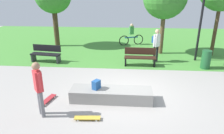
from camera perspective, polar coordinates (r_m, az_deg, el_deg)
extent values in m
plane|color=#9E9993|center=(8.08, 4.56, -6.91)|extent=(28.00, 28.00, 0.00)
cube|color=#478C38|center=(15.82, 4.57, 7.13)|extent=(26.60, 11.57, 0.01)
cube|color=gray|center=(7.40, -0.21, -7.68)|extent=(2.88, 0.76, 0.44)
cube|color=#1E4C8C|center=(7.28, -4.38, -4.90)|extent=(0.31, 0.34, 0.32)
cylinder|color=slate|center=(6.95, -19.30, -9.02)|extent=(0.12, 0.12, 0.87)
cylinder|color=slate|center=(6.77, -18.78, -9.83)|extent=(0.12, 0.12, 0.87)
cube|color=red|center=(6.52, -19.82, -3.65)|extent=(0.36, 0.38, 0.65)
cylinder|color=red|center=(6.67, -20.24, -2.92)|extent=(0.09, 0.09, 0.60)
cylinder|color=red|center=(6.36, -19.44, -3.97)|extent=(0.09, 0.09, 0.60)
sphere|color=#9E7556|center=(6.35, -20.34, 0.23)|extent=(0.23, 0.23, 0.23)
cube|color=gold|center=(6.53, -6.84, -13.76)|extent=(0.81, 0.25, 0.02)
cylinder|color=silver|center=(6.58, -4.25, -13.73)|extent=(0.06, 0.03, 0.06)
cylinder|color=silver|center=(6.45, -4.37, -14.54)|extent=(0.06, 0.03, 0.06)
cylinder|color=silver|center=(6.65, -9.20, -13.56)|extent=(0.06, 0.03, 0.06)
cylinder|color=silver|center=(6.53, -9.43, -14.35)|extent=(0.06, 0.03, 0.06)
cube|color=#A5262D|center=(7.76, -17.33, -8.56)|extent=(0.38, 0.82, 0.02)
cylinder|color=silver|center=(8.02, -16.65, -7.80)|extent=(0.04, 0.06, 0.06)
cylinder|color=silver|center=(7.94, -15.68, -8.01)|extent=(0.04, 0.06, 0.06)
cylinder|color=silver|center=(7.63, -18.99, -9.65)|extent=(0.04, 0.06, 0.06)
cylinder|color=silver|center=(7.55, -17.99, -9.90)|extent=(0.04, 0.06, 0.06)
cube|color=#331E14|center=(10.66, 7.78, 2.62)|extent=(1.61, 0.47, 0.06)
cube|color=#331E14|center=(10.79, 7.81, 4.40)|extent=(1.60, 0.09, 0.36)
cube|color=black|center=(10.79, 11.62, 1.34)|extent=(0.09, 0.40, 0.45)
cube|color=black|center=(10.72, 3.79, 1.61)|extent=(0.09, 0.40, 0.45)
cube|color=black|center=(11.67, -17.93, 3.39)|extent=(1.64, 0.64, 0.06)
cube|color=black|center=(11.77, -17.58, 5.01)|extent=(1.60, 0.26, 0.36)
cube|color=#2D2D33|center=(11.40, -14.56, 2.15)|extent=(0.13, 0.40, 0.45)
cube|color=#2D2D33|center=(12.10, -20.87, 2.52)|extent=(0.13, 0.40, 0.45)
cylinder|color=#4C3823|center=(13.41, 26.65, 9.11)|extent=(0.20, 0.20, 3.04)
cylinder|color=#42301E|center=(14.70, -15.25, 10.72)|extent=(0.33, 0.33, 2.67)
cylinder|color=brown|center=(12.83, 13.66, 9.22)|extent=(0.25, 0.25, 2.57)
cylinder|color=black|center=(11.96, 23.37, 11.67)|extent=(0.12, 0.12, 4.36)
cylinder|color=#1E592D|center=(11.23, 24.56, 1.89)|extent=(0.45, 0.45, 0.93)
cylinder|color=black|center=(11.48, 12.33, 3.58)|extent=(0.12, 0.12, 0.87)
cylinder|color=black|center=(11.31, 11.62, 3.38)|extent=(0.12, 0.12, 0.87)
cube|color=white|center=(11.19, 12.27, 7.20)|extent=(0.37, 0.37, 0.65)
cylinder|color=white|center=(11.32, 12.83, 7.44)|extent=(0.09, 0.09, 0.60)
cylinder|color=white|center=(11.06, 11.72, 7.21)|extent=(0.09, 0.09, 0.60)
sphere|color=tan|center=(11.09, 12.46, 9.57)|extent=(0.24, 0.24, 0.24)
cube|color=#1E4C8C|center=(11.28, 11.65, 7.52)|extent=(0.30, 0.29, 0.36)
torus|color=black|center=(14.99, 7.33, 7.52)|extent=(0.69, 0.31, 0.72)
torus|color=black|center=(14.59, 3.32, 7.29)|extent=(0.69, 0.31, 0.72)
cube|color=#2659A5|center=(14.73, 5.38, 8.17)|extent=(0.94, 0.39, 0.08)
cube|color=#3F8C4C|center=(14.63, 5.44, 10.08)|extent=(0.33, 0.27, 0.56)
sphere|color=tan|center=(14.57, 5.49, 11.43)|extent=(0.22, 0.22, 0.22)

